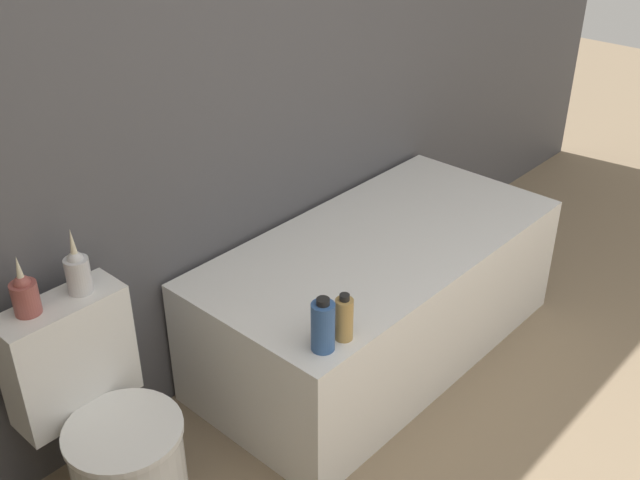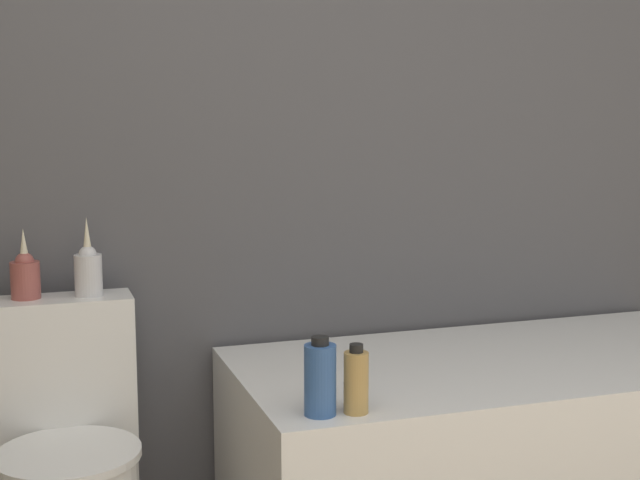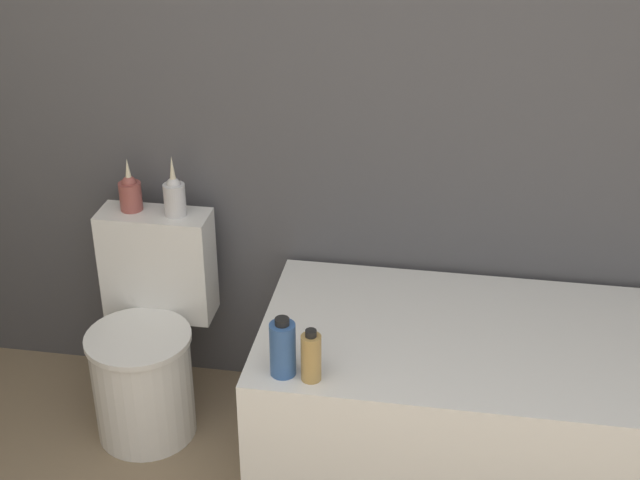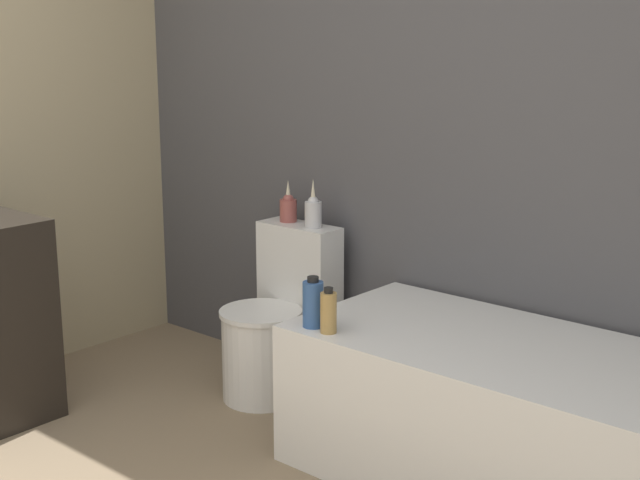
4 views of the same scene
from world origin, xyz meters
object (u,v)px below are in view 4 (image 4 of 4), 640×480
(shampoo_bottle_short, at_px, (328,312))
(toilet, at_px, (274,325))
(vase_gold, at_px, (288,207))
(shampoo_bottle_tall, at_px, (313,303))
(bathtub, at_px, (511,419))
(vase_silver, at_px, (313,211))

(shampoo_bottle_short, bearing_deg, toilet, 148.74)
(vase_gold, relative_size, shampoo_bottle_short, 1.14)
(toilet, bearing_deg, shampoo_bottle_tall, -34.02)
(toilet, height_order, shampoo_bottle_tall, toilet)
(toilet, height_order, shampoo_bottle_short, toilet)
(toilet, bearing_deg, bathtub, -4.26)
(vase_silver, relative_size, shampoo_bottle_short, 1.29)
(bathtub, xyz_separation_m, shampoo_bottle_short, (-0.57, -0.30, 0.34))
(vase_silver, relative_size, shampoo_bottle_tall, 1.14)
(bathtub, distance_m, shampoo_bottle_tall, 0.80)
(vase_silver, distance_m, shampoo_bottle_tall, 0.75)
(bathtub, bearing_deg, toilet, 175.74)
(vase_silver, bearing_deg, vase_gold, 174.49)
(vase_gold, distance_m, shampoo_bottle_short, 0.95)
(vase_silver, bearing_deg, shampoo_bottle_short, -44.75)
(bathtub, bearing_deg, shampoo_bottle_tall, -156.36)
(vase_gold, xyz_separation_m, shampoo_bottle_short, (0.73, -0.58, -0.20))
(bathtub, height_order, vase_gold, vase_gold)
(shampoo_bottle_tall, height_order, shampoo_bottle_short, shampoo_bottle_tall)
(shampoo_bottle_short, bearing_deg, vase_gold, 141.65)
(vase_gold, relative_size, vase_silver, 0.88)
(bathtub, xyz_separation_m, vase_gold, (-1.30, 0.27, 0.54))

